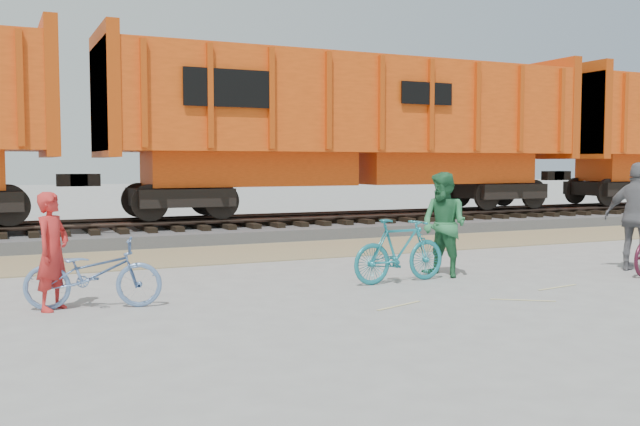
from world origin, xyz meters
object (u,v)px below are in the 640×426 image
(person_woman, at_px, (638,217))
(hopper_car_center, at_px, (354,126))
(bicycle_teal, at_px, (400,251))
(bicycle_blue, at_px, (93,274))
(person_man, at_px, (444,225))
(person_solo, at_px, (52,251))

(person_woman, bearing_deg, hopper_car_center, -19.38)
(person_woman, bearing_deg, bicycle_teal, 54.24)
(hopper_car_center, distance_m, person_woman, 9.16)
(bicycle_blue, relative_size, person_man, 1.00)
(hopper_car_center, distance_m, person_solo, 12.10)
(bicycle_teal, bearing_deg, person_man, -83.08)
(hopper_car_center, distance_m, bicycle_blue, 11.88)
(person_man, xyz_separation_m, person_woman, (3.55, -0.91, 0.08))
(bicycle_blue, height_order, person_woman, person_woman)
(bicycle_teal, bearing_deg, person_solo, 85.32)
(bicycle_blue, bearing_deg, bicycle_teal, -75.26)
(bicycle_teal, relative_size, person_man, 0.97)
(bicycle_blue, bearing_deg, person_woman, -80.03)
(person_solo, xyz_separation_m, person_woman, (9.86, -0.74, 0.20))
(bicycle_teal, distance_m, person_solo, 5.31)
(bicycle_blue, relative_size, person_solo, 1.14)
(bicycle_blue, bearing_deg, hopper_car_center, -31.03)
(bicycle_teal, xyz_separation_m, person_solo, (-5.31, 0.03, 0.26))
(hopper_car_center, xyz_separation_m, person_woman, (1.17, -8.86, -2.02))
(person_man, bearing_deg, hopper_car_center, 145.05)
(person_man, distance_m, person_woman, 3.67)
(hopper_car_center, height_order, person_woman, hopper_car_center)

